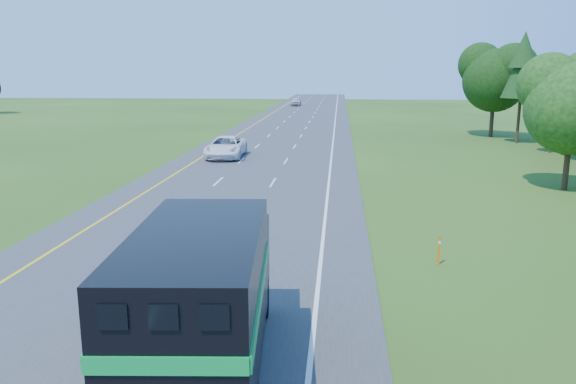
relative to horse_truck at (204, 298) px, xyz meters
The scene contains 6 objects.
road 36.25m from the horse_truck, 94.88° to the left, with size 15.00×260.00×0.04m, color #38383A.
lane_markings 36.25m from the horse_truck, 94.88° to the left, with size 11.15×260.00×0.01m.
horse_truck is the anchor object (origin of this frame).
white_suv 35.24m from the horse_truck, 100.62° to the left, with size 2.93×6.36×1.77m, color white.
far_car 107.03m from the horse_truck, 93.30° to the left, with size 2.11×5.24×1.79m, color #B5B5BC.
delineator 11.34m from the horse_truck, 52.06° to the left, with size 0.09×0.05×1.14m.
Camera 1 is at (6.12, 2.02, 7.24)m, focal length 35.00 mm.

